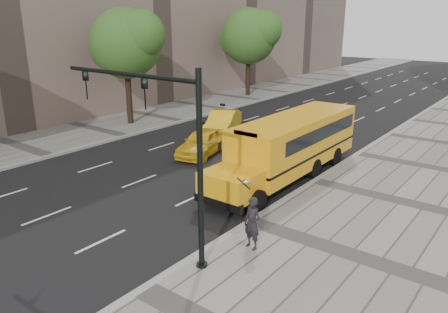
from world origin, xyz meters
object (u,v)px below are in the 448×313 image
Objects in this scene: tree_b at (126,43)px; taxi_far at (223,123)px; taxi_near at (202,142)px; tree_c at (250,36)px; school_bus at (293,142)px; pedestrian at (252,223)px; traffic_signal at (165,140)px.

tree_b is 1.76× the size of taxi_far.
taxi_far is at bearing 98.94° from taxi_near.
taxi_near is at bearing -15.01° from tree_b.
taxi_far is (-1.96, 4.50, 0.05)m from taxi_near.
taxi_near is at bearing -63.37° from tree_c.
school_bus is 8.15m from pedestrian.
tree_c is 1.80× the size of taxi_far.
tree_b reaches higher than pedestrian.
tree_b is at bearing -90.03° from tree_c.
tree_c is at bearing 129.81° from school_bus.
traffic_signal reaches higher than taxi_far.
taxi_near is 0.69× the size of traffic_signal.
traffic_signal is at bearing -82.04° from taxi_far.
tree_b reaches higher than taxi_near.
pedestrian is at bearing -29.50° from tree_b.
taxi_far is 16.03m from pedestrian.
school_bus is at bearing 94.13° from traffic_signal.
tree_b is 1.93× the size of taxi_near.
pedestrian is (17.62, -25.53, -4.94)m from tree_c.
pedestrian is at bearing -70.45° from school_bus.
pedestrian is at bearing -55.85° from taxi_near.
tree_b is at bearing 142.66° from traffic_signal.
taxi_far is at bearing 150.71° from school_bus.
tree_c is 31.63m from traffic_signal.
taxi_near is (9.02, -2.42, -5.27)m from tree_b.
tree_c is 1.98× the size of taxi_near.
traffic_signal is at bearing -126.12° from pedestrian.
school_bus is at bearing -50.19° from tree_c.
taxi_near is 12.01m from traffic_signal.
traffic_signal is (15.60, -11.90, -1.92)m from tree_b.
taxi_far is (7.06, 2.08, -5.22)m from tree_b.
taxi_far is 16.71m from traffic_signal.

